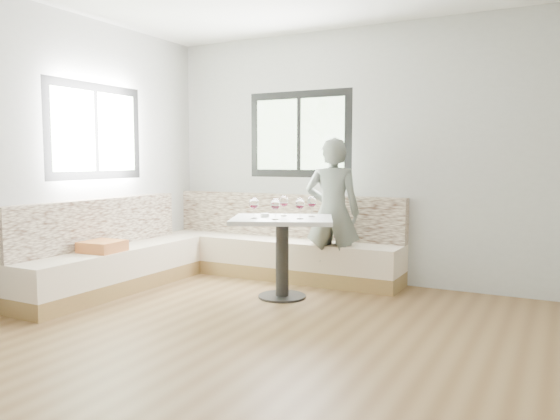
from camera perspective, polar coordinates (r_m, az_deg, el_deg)
The scene contains 10 objects.
room at distance 3.88m, azimuth -2.59°, elevation 6.07°, with size 5.01×5.01×2.81m.
banquette at distance 6.09m, azimuth -7.42°, elevation -4.45°, with size 2.90×2.80×0.95m.
table at distance 5.34m, azimuth 0.23°, elevation -2.92°, with size 1.19×1.08×0.79m.
person at distance 5.83m, azimuth 5.52°, elevation -0.28°, with size 0.58×0.38×1.59m, color slate.
olive_ramekin at distance 5.37m, azimuth -1.58°, elevation -0.53°, with size 0.09×0.09×0.04m.
wine_glass_a at distance 5.21m, azimuth -2.74°, elevation 0.64°, with size 0.09×0.09×0.20m.
wine_glass_b at distance 5.11m, azimuth -0.49°, elevation 0.56°, with size 0.09×0.09×0.20m.
wine_glass_c at distance 5.17m, azimuth 2.10°, elevation 0.61°, with size 0.09×0.09×0.20m.
wine_glass_d at distance 5.43m, azimuth 0.41°, elevation 0.84°, with size 0.09×0.09×0.20m.
wine_glass_e at distance 5.39m, azimuth 3.35°, elevation 0.80°, with size 0.09×0.09×0.20m.
Camera 1 is at (1.89, -3.27, 1.36)m, focal length 35.00 mm.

